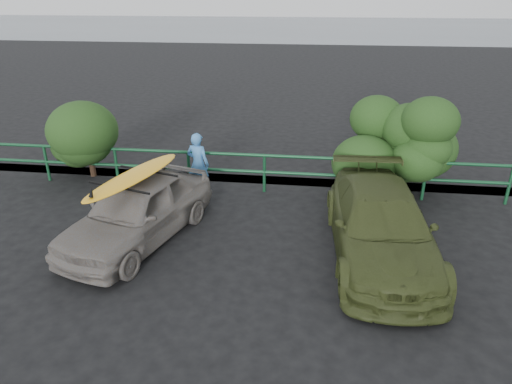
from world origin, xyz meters
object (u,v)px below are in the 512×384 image
Objects in this scene: sedan at (138,210)px; olive_vehicle at (381,225)px; surfboard at (134,176)px; man at (198,164)px; guardrail at (226,171)px.

olive_vehicle is at bearing 16.54° from sedan.
surfboard is (0.00, 0.00, 0.77)m from sedan.
sedan is 0.77m from surfboard.
man reaches higher than surfboard.
surfboard is at bearing 89.75° from man.
surfboard is (-0.67, -2.46, 0.63)m from man.
man is at bearing 147.28° from olive_vehicle.
guardrail is 3.10m from sedan.
sedan reaches higher than olive_vehicle.
olive_vehicle reaches higher than guardrail.
sedan is at bearing 177.34° from olive_vehicle.
guardrail is at bearing 139.44° from olive_vehicle.
man is (-0.66, -0.34, 0.30)m from guardrail.
olive_vehicle is at bearing 16.54° from surfboard.
guardrail is 4.55m from olive_vehicle.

